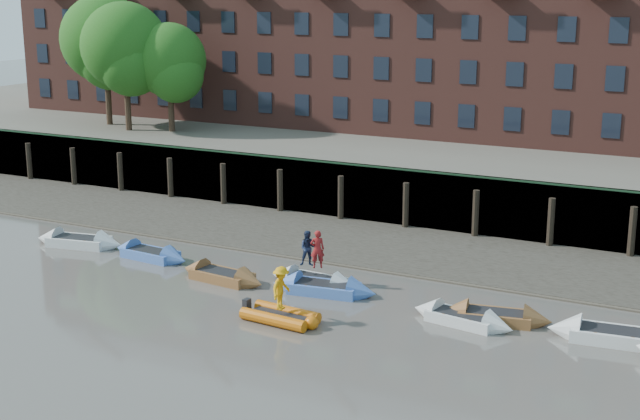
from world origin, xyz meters
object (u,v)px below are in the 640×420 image
Objects in this scene: rowboat_2 at (222,276)px; rowboat_5 at (462,318)px; rowboat_6 at (495,317)px; person_rib_crew at (281,288)px; rowboat_7 at (615,336)px; rowboat_3 at (314,281)px; rowboat_1 at (150,254)px; rowboat_4 at (324,288)px; person_rower_b at (308,248)px; rowboat_0 at (79,241)px; person_rower_a at (317,249)px; rib_tender at (283,316)px.

rowboat_2 is 1.03× the size of rowboat_5.
person_rib_crew reaches higher than rowboat_6.
rowboat_7 is (5.73, 0.82, 0.03)m from rowboat_5.
rowboat_2 is at bearing -171.72° from rowboat_5.
rowboat_6 is at bearing -63.43° from person_rib_crew.
person_rib_crew is (0.86, -4.48, 1.19)m from rowboat_3.
rowboat_6 is (17.64, -0.58, -0.00)m from rowboat_1.
rowboat_1 is 0.93× the size of rowboat_4.
person_rower_b reaches higher than rowboat_6.
rowboat_4 is 2.06m from person_rower_b.
rowboat_7 reaches higher than rowboat_4.
rowboat_2 is at bearing 175.98° from rowboat_7.
rowboat_0 is at bearing 72.51° from person_rib_crew.
person_rower_b is (-8.88, 0.76, 1.44)m from rowboat_6.
rowboat_3 is (13.77, -0.05, -0.02)m from rowboat_0.
rowboat_7 is at bearing -10.54° from rowboat_6.
rowboat_0 reaches higher than rowboat_2.
person_rower_a is 0.98× the size of person_rib_crew.
person_rower_a reaches higher than rowboat_0.
rowboat_2 is at bearing -160.45° from rowboat_3.
person_rib_crew is (14.63, -4.53, 1.17)m from rowboat_0.
person_rib_crew is at bearing -102.89° from person_rower_b.
rowboat_4 is at bearing 12.77° from rowboat_2.
rowboat_0 is 0.99× the size of rowboat_7.
rowboat_7 is (22.25, -0.56, 0.03)m from rowboat_1.
person_rower_a is at bearing 8.81° from person_rib_crew.
rowboat_0 is 2.86× the size of person_rib_crew.
rowboat_3 is (4.07, 1.28, -0.01)m from rowboat_2.
rowboat_5 is 2.59× the size of person_rower_a.
rowboat_0 is 26.91m from rowboat_7.
rowboat_7 is 2.88× the size of person_rib_crew.
rowboat_2 is 12.60m from rowboat_6.
rowboat_3 is 4.72m from person_rib_crew.
rowboat_4 is at bearing 100.84° from person_rower_a.
person_rower_b is at bearing 159.52° from rowboat_3.
rowboat_6 is (22.29, -0.65, -0.02)m from rowboat_0.
rowboat_2 is 1.40× the size of rib_tender.
rowboat_2 is 5.98m from rib_tender.
person_rower_b reaches higher than rib_tender.
person_rib_crew is at bearing -163.97° from rowboat_6.
rowboat_0 is at bearing 167.49° from rowboat_6.
rowboat_5 is at bearing 136.63° from person_rower_a.
rowboat_0 is 15.42m from rib_tender.
person_rower_a is 0.51m from person_rower_b.
rowboat_4 is 12.28m from rowboat_7.
person_rib_crew is (9.99, -4.46, 1.19)m from rowboat_1.
rowboat_6 is 9.03m from person_rower_b.
rowboat_1 is at bearing 160.53° from rib_tender.
rowboat_2 is 2.67× the size of person_rower_a.
rowboat_2 is 17.22m from rowboat_7.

